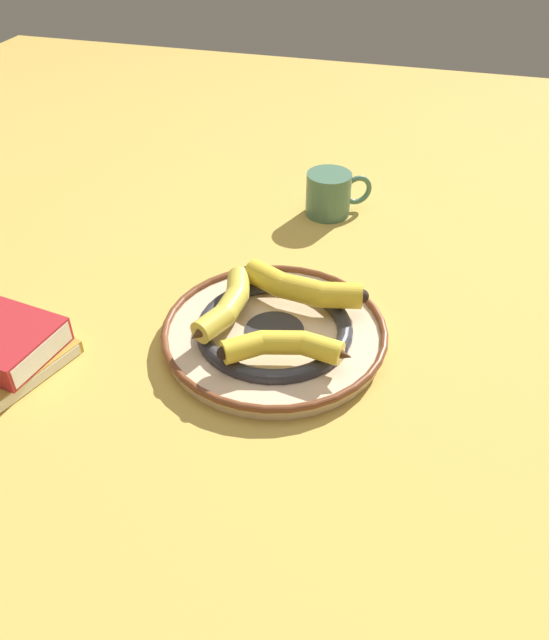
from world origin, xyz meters
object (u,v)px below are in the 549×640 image
object	(u,v)px
book_stack	(3,347)
coffee_mug	(330,193)
banana_a	(285,346)
banana_c	(300,287)
decorative_bowl	(274,332)
banana_b	(227,306)

from	to	relation	value
book_stack	coffee_mug	distance (m)	0.66
banana_a	banana_c	bearing A→B (deg)	-99.34
decorative_bowl	coffee_mug	bearing A→B (deg)	90.25
banana_a	banana_b	xyz separation A→B (m)	(-0.10, 0.06, 0.00)
decorative_bowl	book_stack	distance (m)	0.39
banana_a	coffee_mug	xyz separation A→B (m)	(-0.03, 0.47, -0.01)
banana_b	book_stack	bearing A→B (deg)	120.53
banana_b	banana_c	distance (m)	0.12
banana_a	coffee_mug	world-z (taller)	coffee_mug
banana_a	coffee_mug	bearing A→B (deg)	-100.54
decorative_bowl	coffee_mug	distance (m)	0.41
decorative_bowl	banana_a	xyz separation A→B (m)	(0.03, -0.07, 0.03)
banana_c	book_stack	bearing A→B (deg)	-143.20
banana_a	banana_b	distance (m)	0.12
decorative_bowl	banana_c	size ratio (longest dim) A/B	1.58
banana_b	coffee_mug	distance (m)	0.41
book_stack	banana_b	bearing A→B (deg)	43.57
banana_a	banana_b	world-z (taller)	banana_b
decorative_bowl	banana_c	world-z (taller)	banana_c
decorative_bowl	banana_a	size ratio (longest dim) A/B	1.86
banana_b	banana_c	bearing A→B (deg)	-48.72
decorative_bowl	banana_a	world-z (taller)	banana_a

